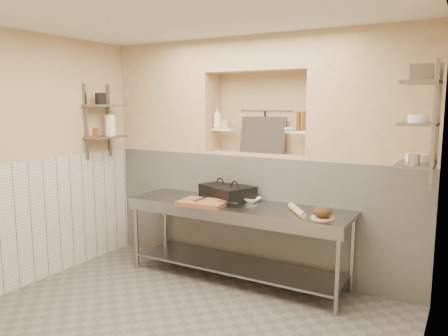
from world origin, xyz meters
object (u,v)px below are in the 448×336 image
Objects in this scene: prep_table at (236,226)px; panini_press at (227,192)px; cutting_board at (203,203)px; bottle_soap at (217,118)px; mixing_bowl at (252,200)px; rolling_pin at (297,210)px; bread_loaf at (323,212)px; bowl_alcove at (289,129)px; jug_left at (110,125)px.

prep_table is 3.62× the size of panini_press.
panini_press is at bearing 79.53° from cutting_board.
bottle_soap is at bearing 158.80° from panini_press.
mixing_bowl is 1.17m from bottle_soap.
mixing_bowl is 0.76× the size of bottle_soap.
cutting_board is 1.18× the size of rolling_pin.
panini_press is 3.91× the size of bread_loaf.
prep_table is 4.99× the size of cutting_board.
bottle_soap is at bearing 108.64° from cutting_board.
bowl_alcove reaches higher than rolling_pin.
cutting_board is 1.20m from bottle_soap.
mixing_bowl is at bearing 7.46° from jug_left.
mixing_bowl is (0.41, 0.40, 0.00)m from cutting_board.
mixing_bowl is 0.99m from bread_loaf.
rolling_pin is at bearing 166.76° from bread_loaf.
bowl_alcove is (0.32, 0.31, 0.81)m from mixing_bowl.
rolling_pin is at bearing -24.08° from bottle_soap.
bowl_alcove is 0.46× the size of jug_left.
bottle_soap reaches higher than prep_table.
bottle_soap is at bearing 153.68° from mixing_bowl.
mixing_bowl is at bearing 158.27° from rolling_pin.
panini_press is 2.65× the size of jug_left.
cutting_board is at bearing -135.54° from bowl_alcove.
cutting_board is 2.59× the size of mixing_bowl.
bottle_soap is (-1.30, 0.58, 0.91)m from rolling_pin.
panini_press is at bearing -44.12° from bottle_soap.
panini_press is at bearing -155.37° from bowl_alcove.
prep_table is 0.36m from mixing_bowl.
prep_table is 1.42m from bottle_soap.
jug_left is (-1.60, -0.26, 0.77)m from panini_press.
bread_loaf is at bearing 3.34° from cutting_board.
panini_press reaches higher than bread_loaf.
cutting_board is 1.06m from rolling_pin.
rolling_pin is at bearing -21.73° from mixing_bowl.
prep_table is 0.80m from rolling_pin.
jug_left reaches higher than bread_loaf.
prep_table is 14.17× the size of bread_loaf.
mixing_bowl is 1.10× the size of bread_loaf.
cutting_board is 1.30m from bowl_alcove.
bottle_soap reaches higher than bowl_alcove.
cutting_board is at bearing -77.54° from panini_press.
bottle_soap reaches higher than panini_press.
rolling_pin is at bearing -0.11° from jug_left.
mixing_bowl is (0.33, -0.01, -0.06)m from panini_press.
cutting_board is (-0.31, -0.20, 0.28)m from prep_table.
prep_table is 0.46m from panini_press.
panini_press is 2.71× the size of bottle_soap.
panini_press is at bearing 165.13° from bread_loaf.
bottle_soap is at bearing 24.29° from jug_left.
mixing_bowl is 1.63× the size of bowl_alcove.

